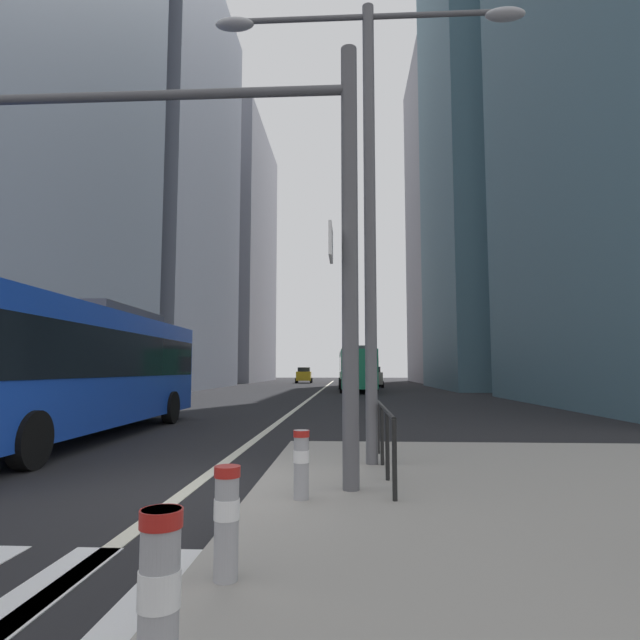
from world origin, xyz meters
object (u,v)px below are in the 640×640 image
object	(u,v)px
sedan_white_oncoming	(18,395)
city_bus_blue_oncoming	(76,364)
city_bus_red_receding	(356,368)
bollard_left	(227,516)
car_receding_near	(371,377)
car_oncoming_mid	(304,375)
street_lamp_post	(369,161)
bollard_right	(301,461)
city_bus_red_distant	(359,368)
traffic_signal_gantry	(195,193)
bollard_front	(159,602)

from	to	relation	value
sedan_white_oncoming	city_bus_blue_oncoming	bearing A→B (deg)	-32.98
city_bus_red_receding	bollard_left	size ratio (longest dim) A/B	13.19
sedan_white_oncoming	car_receding_near	distance (m)	37.73
city_bus_red_receding	car_oncoming_mid	size ratio (longest dim) A/B	2.41
bollard_left	street_lamp_post	bearing A→B (deg)	74.96
bollard_right	bollard_left	bearing A→B (deg)	-97.97
city_bus_red_distant	car_receding_near	distance (m)	11.87
car_oncoming_mid	street_lamp_post	world-z (taller)	street_lamp_post
sedan_white_oncoming	city_bus_red_receding	size ratio (longest dim) A/B	0.40
car_oncoming_mid	city_bus_red_receding	bearing A→B (deg)	-75.81
car_oncoming_mid	street_lamp_post	xyz separation A→B (m)	(5.98, -56.53, 4.29)
sedan_white_oncoming	bollard_left	world-z (taller)	sedan_white_oncoming
car_oncoming_mid	street_lamp_post	bearing A→B (deg)	-83.96
city_bus_red_receding	car_receding_near	world-z (taller)	city_bus_red_receding
sedan_white_oncoming	traffic_signal_gantry	size ratio (longest dim) A/B	0.68
sedan_white_oncoming	bollard_right	xyz separation A→B (m)	(8.62, -7.72, -0.39)
bollard_left	bollard_right	size ratio (longest dim) A/B	1.01
city_bus_red_receding	bollard_right	bearing A→B (deg)	-91.96
bollard_left	bollard_front	bearing A→B (deg)	-87.84
bollard_right	street_lamp_post	bearing A→B (deg)	68.24
city_bus_red_distant	traffic_signal_gantry	size ratio (longest dim) A/B	1.66
sedan_white_oncoming	bollard_right	bearing A→B (deg)	-41.87
car_oncoming_mid	sedan_white_oncoming	bearing A→B (deg)	-94.01
car_oncoming_mid	car_receding_near	bearing A→B (deg)	-62.95
car_receding_near	car_oncoming_mid	bearing A→B (deg)	117.05
traffic_signal_gantry	bollard_front	distance (m)	5.78
city_bus_blue_oncoming	traffic_signal_gantry	bearing A→B (deg)	-50.58
city_bus_red_distant	bollard_front	bearing A→B (deg)	-91.98
car_oncoming_mid	city_bus_blue_oncoming	bearing A→B (deg)	-91.20
car_receding_near	bollard_left	bearing A→B (deg)	-93.81
street_lamp_post	city_bus_red_distant	bearing A→B (deg)	89.11
sedan_white_oncoming	bollard_right	size ratio (longest dim) A/B	5.32
sedan_white_oncoming	traffic_signal_gantry	bearing A→B (deg)	-45.51
bollard_left	traffic_signal_gantry	bearing A→B (deg)	112.17
bollard_right	city_bus_blue_oncoming	bearing A→B (deg)	135.10
car_oncoming_mid	bollard_right	size ratio (longest dim) A/B	5.53
city_bus_red_distant	car_receding_near	size ratio (longest dim) A/B	2.31
city_bus_blue_oncoming	city_bus_red_receding	distance (m)	29.19
car_oncoming_mid	car_receding_near	size ratio (longest dim) A/B	0.98
street_lamp_post	city_bus_blue_oncoming	bearing A→B (deg)	152.22
car_oncoming_mid	bollard_left	world-z (taller)	car_oncoming_mid
street_lamp_post	bollard_right	world-z (taller)	street_lamp_post
city_bus_blue_oncoming	traffic_signal_gantry	world-z (taller)	traffic_signal_gantry
car_receding_near	street_lamp_post	world-z (taller)	street_lamp_post
city_bus_red_receding	city_bus_red_distant	size ratio (longest dim) A/B	1.03
car_receding_near	traffic_signal_gantry	size ratio (longest dim) A/B	0.72
sedan_white_oncoming	street_lamp_post	xyz separation A→B (m)	(9.57, -5.34, 4.29)
bollard_right	bollard_front	bearing A→B (deg)	-94.04
city_bus_blue_oncoming	city_bus_red_receding	bearing A→B (deg)	75.50
city_bus_red_distant	street_lamp_post	bearing A→B (deg)	-90.89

